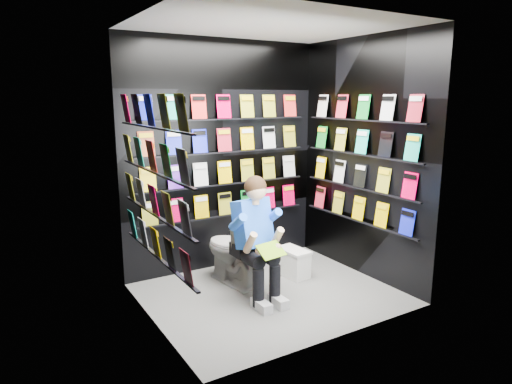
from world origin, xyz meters
TOP-DOWN VIEW (x-y plane):
  - floor at (0.00, 0.00)m, footprint 2.40×2.40m
  - ceiling at (0.00, 0.00)m, footprint 2.40×2.40m
  - wall_back at (0.00, 1.00)m, footprint 2.40×0.04m
  - wall_front at (0.00, -1.00)m, footprint 2.40×0.04m
  - wall_left at (-1.20, 0.00)m, footprint 0.04×2.00m
  - wall_right at (1.20, 0.00)m, footprint 0.04×2.00m
  - comics_back at (0.00, 0.97)m, footprint 2.10×0.06m
  - comics_left at (-1.17, 0.00)m, footprint 0.06×1.70m
  - comics_right at (1.17, 0.00)m, footprint 0.06×1.70m
  - toilet at (-0.17, 0.46)m, footprint 0.53×0.80m
  - longbox at (0.49, 0.28)m, footprint 0.24×0.39m
  - longbox_lid at (0.49, 0.28)m, footprint 0.26×0.41m
  - reader at (-0.17, 0.08)m, footprint 0.58×0.77m
  - held_comic at (-0.17, -0.27)m, footprint 0.29×0.19m

SIDE VIEW (x-z plane):
  - floor at x=0.00m, z-range 0.00..0.00m
  - longbox at x=0.49m, z-range 0.00..0.28m
  - longbox_lid at x=0.49m, z-range 0.28..0.31m
  - toilet at x=-0.17m, z-range 0.00..0.73m
  - held_comic at x=-0.17m, z-range 0.52..0.64m
  - reader at x=-0.17m, z-range 0.10..1.39m
  - wall_back at x=0.00m, z-range 0.00..2.60m
  - wall_front at x=0.00m, z-range 0.00..2.60m
  - wall_left at x=-1.20m, z-range 0.00..2.60m
  - wall_right at x=1.20m, z-range 0.00..2.60m
  - comics_back at x=0.00m, z-range 0.62..1.99m
  - comics_left at x=-1.17m, z-range 0.62..1.99m
  - comics_right at x=1.17m, z-range 0.62..1.99m
  - ceiling at x=0.00m, z-range 2.60..2.60m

